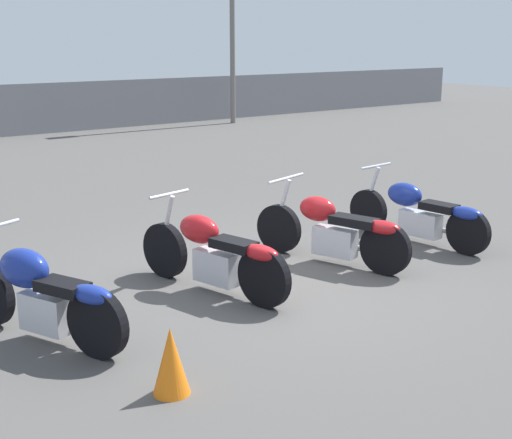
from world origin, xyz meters
The scene contains 6 objects.
ground_plane centered at (0.00, 0.00, 0.00)m, with size 60.00×60.00×0.00m, color #514F4C.
motorcycle_slot_0 centered at (-2.64, -0.03, 0.44)m, with size 0.96×1.88×0.99m.
motorcycle_slot_1 centered at (-0.70, 0.10, 0.42)m, with size 0.71×2.05×0.99m.
motorcycle_slot_2 centered at (0.98, 0.06, 0.41)m, with size 0.89×2.04×0.98m.
motorcycle_slot_3 centered at (2.50, 0.05, 0.40)m, with size 0.63×2.16×0.95m.
traffic_cone_near centered at (-2.22, -1.57, 0.27)m, with size 0.29×0.29×0.54m.
Camera 1 is at (-4.70, -5.91, 2.65)m, focal length 50.00 mm.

